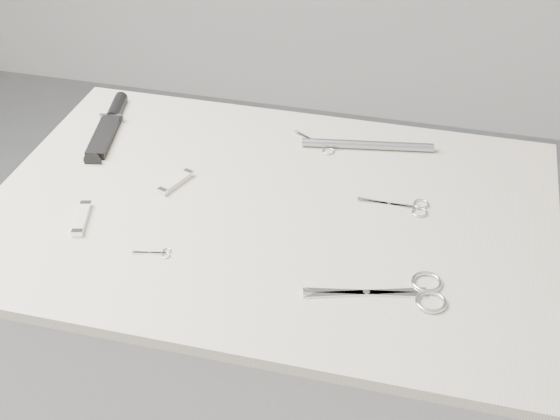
% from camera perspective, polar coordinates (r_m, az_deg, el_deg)
% --- Properties ---
extents(plinth, '(0.90, 0.60, 0.90)m').
position_cam_1_polar(plinth, '(1.70, -0.67, -12.75)').
color(plinth, '#B0B0AD').
rests_on(plinth, ground).
extents(display_board, '(1.00, 0.70, 0.02)m').
position_cam_1_polar(display_board, '(1.39, -0.81, -0.20)').
color(display_board, beige).
rests_on(display_board, plinth).
extents(large_shears, '(0.22, 0.11, 0.01)m').
position_cam_1_polar(large_shears, '(1.22, 9.23, -5.96)').
color(large_shears, silver).
rests_on(large_shears, display_board).
extents(embroidery_scissors_a, '(0.12, 0.05, 0.00)m').
position_cam_1_polar(embroidery_scissors_a, '(1.40, 9.26, 0.27)').
color(embroidery_scissors_a, silver).
rests_on(embroidery_scissors_a, display_board).
extents(embroidery_scissors_b, '(0.10, 0.07, 0.00)m').
position_cam_1_polar(embroidery_scissors_b, '(1.56, 3.18, 4.75)').
color(embroidery_scissors_b, silver).
rests_on(embroidery_scissors_b, display_board).
extents(tiny_scissors, '(0.06, 0.03, 0.00)m').
position_cam_1_polar(tiny_scissors, '(1.30, -8.95, -3.13)').
color(tiny_scissors, silver).
rests_on(tiny_scissors, display_board).
extents(sheathed_knife, '(0.08, 0.24, 0.03)m').
position_cam_1_polar(sheathed_knife, '(1.65, -12.35, 6.25)').
color(sheathed_knife, black).
rests_on(sheathed_knife, display_board).
extents(pocket_knife_a, '(0.04, 0.08, 0.01)m').
position_cam_1_polar(pocket_knife_a, '(1.45, -7.62, 2.01)').
color(pocket_knife_a, beige).
rests_on(pocket_knife_a, display_board).
extents(pocket_knife_b, '(0.04, 0.09, 0.01)m').
position_cam_1_polar(pocket_knife_b, '(1.39, -14.29, -0.59)').
color(pocket_knife_b, beige).
rests_on(pocket_knife_b, display_board).
extents(metal_rail, '(0.26, 0.06, 0.02)m').
position_cam_1_polar(metal_rail, '(1.55, 6.42, 4.75)').
color(metal_rail, gray).
rests_on(metal_rail, display_board).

